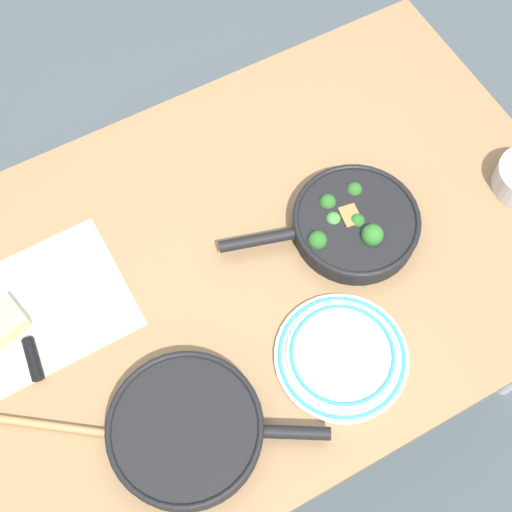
# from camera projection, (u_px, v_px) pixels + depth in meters

# --- Properties ---
(ground_plane) EXTENTS (14.00, 14.00, 0.00)m
(ground_plane) POSITION_uv_depth(u_px,v_px,m) (256.00, 370.00, 2.13)
(ground_plane) COLOR #424C51
(dining_table_red) EXTENTS (1.35, 0.91, 0.76)m
(dining_table_red) POSITION_uv_depth(u_px,v_px,m) (256.00, 276.00, 1.52)
(dining_table_red) COLOR olive
(dining_table_red) RESTS_ON ground_plane
(skillet_broccoli) EXTENTS (0.41, 0.26, 0.07)m
(skillet_broccoli) POSITION_uv_depth(u_px,v_px,m) (353.00, 224.00, 1.45)
(skillet_broccoli) COLOR black
(skillet_broccoli) RESTS_ON dining_table_red
(skillet_eggs) EXTENTS (0.37, 0.28, 0.05)m
(skillet_eggs) POSITION_uv_depth(u_px,v_px,m) (187.00, 430.00, 1.27)
(skillet_eggs) COLOR black
(skillet_eggs) RESTS_ON dining_table_red
(wooden_spoon) EXTENTS (0.32, 0.25, 0.02)m
(wooden_spoon) POSITION_uv_depth(u_px,v_px,m) (104.00, 433.00, 1.29)
(wooden_spoon) COLOR #A87A4C
(wooden_spoon) RESTS_ON dining_table_red
(parchment_sheet) EXTENTS (0.39, 0.28, 0.00)m
(parchment_sheet) POSITION_uv_depth(u_px,v_px,m) (28.00, 314.00, 1.40)
(parchment_sheet) COLOR beige
(parchment_sheet) RESTS_ON dining_table_red
(grater_knife) EXTENTS (0.06, 0.26, 0.02)m
(grater_knife) POSITION_uv_depth(u_px,v_px,m) (27.00, 337.00, 1.37)
(grater_knife) COLOR silver
(grater_knife) RESTS_ON dining_table_red
(cheese_block) EXTENTS (0.10, 0.09, 0.05)m
(cheese_block) POSITION_uv_depth(u_px,v_px,m) (1.00, 325.00, 1.36)
(cheese_block) COLOR #EFD67A
(cheese_block) RESTS_ON dining_table_red
(dinner_plate_stack) EXTENTS (0.26, 0.26, 0.03)m
(dinner_plate_stack) POSITION_uv_depth(u_px,v_px,m) (342.00, 356.00, 1.35)
(dinner_plate_stack) COLOR white
(dinner_plate_stack) RESTS_ON dining_table_red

